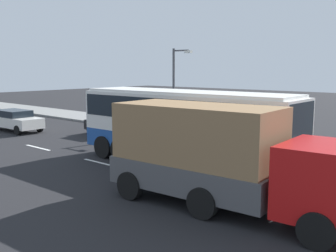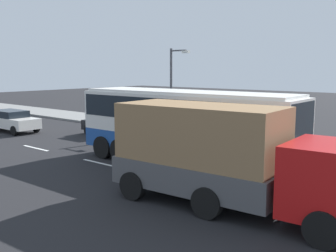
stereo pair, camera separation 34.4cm
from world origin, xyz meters
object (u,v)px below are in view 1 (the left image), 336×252
car_black_sedan (113,123)px  car_white_minivan (15,120)px  pedestrian_near_curb (299,132)px  street_lamp (176,84)px  coach_bus (184,120)px  cargo_truck (221,155)px

car_black_sedan → car_white_minivan: car_black_sedan is taller
pedestrian_near_curb → car_black_sedan: bearing=-55.7°
car_black_sedan → pedestrian_near_curb: pedestrian_near_curb is taller
street_lamp → car_black_sedan: bearing=-131.2°
car_black_sedan → street_lamp: bearing=46.2°
car_black_sedan → car_white_minivan: (-6.54, -3.36, -0.02)m
coach_bus → cargo_truck: (4.20, -3.37, -0.40)m
street_lamp → coach_bus: bearing=-47.5°
pedestrian_near_curb → street_lamp: bearing=-71.4°
cargo_truck → car_black_sedan: size_ratio=1.98×
coach_bus → pedestrian_near_curb: coach_bus is taller
car_black_sedan → pedestrian_near_curb: bearing=12.1°
car_white_minivan → street_lamp: (9.30, 6.52, 2.59)m
coach_bus → pedestrian_near_curb: 7.04m
cargo_truck → car_white_minivan: bearing=166.2°
cargo_truck → car_white_minivan: (-19.56, 3.47, -0.91)m
car_black_sedan → cargo_truck: bearing=-30.3°
cargo_truck → street_lamp: street_lamp is taller
coach_bus → car_black_sedan: size_ratio=2.60×
cargo_truck → car_black_sedan: cargo_truck is taller
coach_bus → car_black_sedan: bearing=157.3°
coach_bus → car_black_sedan: coach_bus is taller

